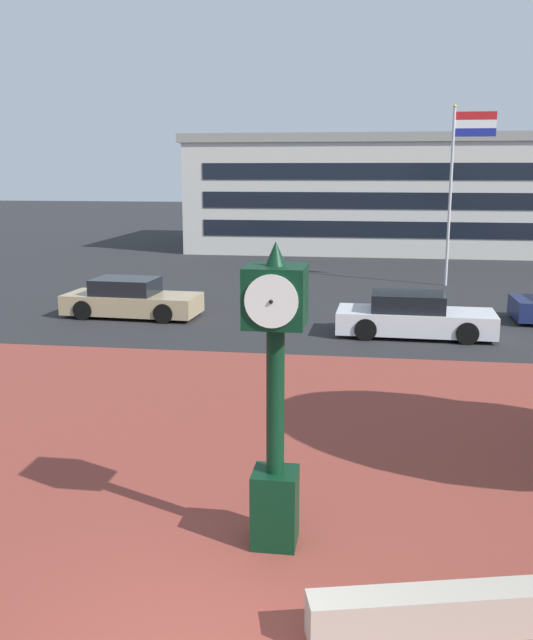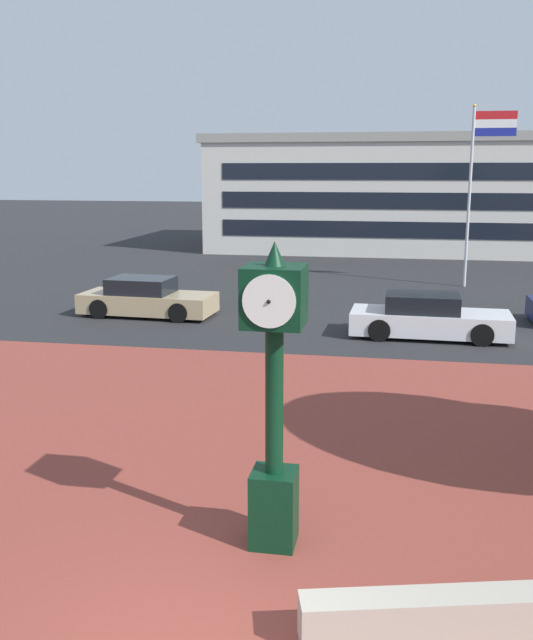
{
  "view_description": "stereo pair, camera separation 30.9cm",
  "coord_description": "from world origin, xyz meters",
  "views": [
    {
      "loc": [
        1.64,
        -5.91,
        4.82
      ],
      "look_at": [
        0.33,
        2.89,
        2.92
      ],
      "focal_mm": 39.79,
      "sensor_mm": 36.0,
      "label": 1
    },
    {
      "loc": [
        1.94,
        -5.86,
        4.82
      ],
      "look_at": [
        0.33,
        2.89,
        2.92
      ],
      "focal_mm": 39.79,
      "sensor_mm": 36.0,
      "label": 2
    }
  ],
  "objects": [
    {
      "name": "civic_building",
      "position": [
        3.11,
        39.95,
        3.4
      ],
      "size": [
        24.99,
        12.62,
        6.78
      ],
      "color": "beige",
      "rests_on": "ground"
    },
    {
      "name": "plaza_brick_paving",
      "position": [
        0.0,
        4.09,
        0.0
      ],
      "size": [
        44.0,
        16.18,
        0.01
      ],
      "primitive_type": "cube",
      "color": "brown",
      "rests_on": "ground"
    },
    {
      "name": "planter_wall",
      "position": [
        2.65,
        0.98,
        0.25
      ],
      "size": [
        3.2,
        1.19,
        0.5
      ],
      "primitive_type": "cube",
      "rotation": [
        0.0,
        0.0,
        0.25
      ],
      "color": "#ADA393",
      "rests_on": "ground"
    },
    {
      "name": "street_clock",
      "position": [
        0.49,
        2.53,
        2.1
      ],
      "size": [
        0.74,
        0.86,
        3.97
      ],
      "rotation": [
        0.0,
        0.0,
        0.0
      ],
      "color": "black",
      "rests_on": "ground"
    },
    {
      "name": "car_street_far",
      "position": [
        -6.26,
        16.39,
        0.57
      ],
      "size": [
        4.54,
        2.05,
        1.28
      ],
      "rotation": [
        0.0,
        0.0,
        4.66
      ],
      "color": "tan",
      "rests_on": "ground"
    },
    {
      "name": "car_street_mid",
      "position": [
        2.91,
        14.89,
        0.57
      ],
      "size": [
        4.6,
        1.93,
        1.28
      ],
      "rotation": [
        0.0,
        0.0,
        4.69
      ],
      "color": "silver",
      "rests_on": "ground"
    },
    {
      "name": "flagpole_primary",
      "position": [
        5.0,
        24.58,
        4.47
      ],
      "size": [
        1.74,
        0.14,
        7.38
      ],
      "color": "silver",
      "rests_on": "ground"
    }
  ]
}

